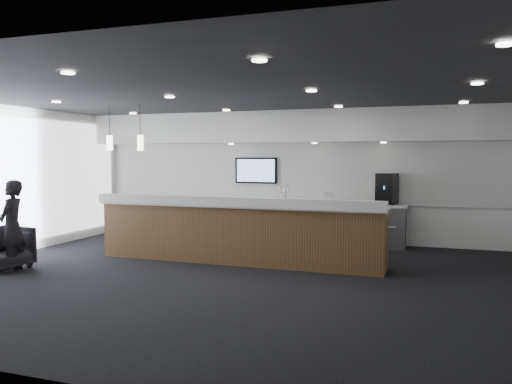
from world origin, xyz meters
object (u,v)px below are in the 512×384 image
(armchair, at_px, (3,248))
(lounge_guest, at_px, (12,226))
(coffee_machine, at_px, (387,189))
(service_counter, at_px, (238,232))

(armchair, relative_size, lounge_guest, 0.52)
(coffee_machine, xyz_separation_m, armchair, (-6.23, -4.37, -0.91))
(armchair, bearing_deg, lounge_guest, -87.96)
(coffee_machine, distance_m, lounge_guest, 7.43)
(coffee_machine, height_order, armchair, coffee_machine)
(service_counter, height_order, coffee_machine, coffee_machine)
(armchair, xyz_separation_m, lounge_guest, (0.26, -0.04, 0.42))
(lounge_guest, bearing_deg, armchair, -118.74)
(lounge_guest, bearing_deg, coffee_machine, 107.06)
(service_counter, height_order, lounge_guest, lounge_guest)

